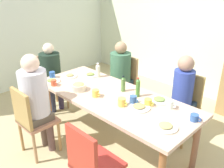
# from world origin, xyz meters

# --- Properties ---
(ground_plane) EXTENTS (6.25, 6.25, 0.00)m
(ground_plane) POSITION_xyz_m (0.00, 0.00, 0.00)
(ground_plane) COLOR tan
(wall_back) EXTENTS (5.45, 0.12, 2.60)m
(wall_back) POSITION_xyz_m (0.00, 2.28, 1.30)
(wall_back) COLOR silver
(wall_back) RESTS_ON ground_plane
(wall_left) EXTENTS (0.12, 4.69, 2.60)m
(wall_left) POSITION_xyz_m (-2.67, 0.00, 1.30)
(wall_left) COLOR silver
(wall_left) RESTS_ON ground_plane
(dining_table) EXTENTS (2.18, 0.87, 0.72)m
(dining_table) POSITION_xyz_m (0.00, 0.00, 0.65)
(dining_table) COLOR #CFA98D
(dining_table) RESTS_ON ground_plane
(chair_0) EXTENTS (0.40, 0.40, 0.90)m
(chair_0) POSITION_xyz_m (-0.55, 0.82, 0.51)
(chair_0) COLOR tan
(chair_0) RESTS_ON ground_plane
(person_0) EXTENTS (0.32, 0.32, 1.17)m
(person_0) POSITION_xyz_m (-0.55, 0.73, 0.71)
(person_0) COLOR #242E42
(person_0) RESTS_ON ground_plane
(chair_1) EXTENTS (0.40, 0.40, 0.90)m
(chair_1) POSITION_xyz_m (-0.55, -0.82, 0.51)
(chair_1) COLOR #B0775B
(chair_1) RESTS_ON ground_plane
(person_1) EXTENTS (0.33, 0.33, 1.29)m
(person_1) POSITION_xyz_m (-0.55, -0.73, 0.77)
(person_1) COLOR brown
(person_1) RESTS_ON ground_plane
(chair_2) EXTENTS (0.40, 0.40, 0.90)m
(chair_2) POSITION_xyz_m (0.55, -0.82, 0.51)
(chair_2) COLOR #B22F27
(chair_2) RESTS_ON ground_plane
(chair_3) EXTENTS (0.40, 0.40, 0.90)m
(chair_3) POSITION_xyz_m (-1.47, 0.00, 0.51)
(chair_3) COLOR #A7794C
(chair_3) RESTS_ON ground_plane
(person_3) EXTENTS (0.32, 0.32, 1.13)m
(person_3) POSITION_xyz_m (-1.38, 0.00, 0.68)
(person_3) COLOR #332E4D
(person_3) RESTS_ON ground_plane
(chair_4) EXTENTS (0.40, 0.40, 0.90)m
(chair_4) POSITION_xyz_m (0.55, 0.82, 0.51)
(chair_4) COLOR #AD7D56
(chair_4) RESTS_ON ground_plane
(person_4) EXTENTS (0.30, 0.30, 1.19)m
(person_4) POSITION_xyz_m (0.55, 0.72, 0.70)
(person_4) COLOR #252D48
(person_4) RESTS_ON ground_plane
(plate_0) EXTENTS (0.25, 0.25, 0.04)m
(plate_0) POSITION_xyz_m (0.50, 0.28, 0.74)
(plate_0) COLOR silver
(plate_0) RESTS_ON dining_table
(plate_1) EXTENTS (0.25, 0.25, 0.04)m
(plate_1) POSITION_xyz_m (0.44, -0.02, 0.74)
(plate_1) COLOR silver
(plate_1) RESTS_ON dining_table
(plate_2) EXTENTS (0.25, 0.25, 0.04)m
(plate_2) POSITION_xyz_m (0.87, -0.14, 0.74)
(plate_2) COLOR silver
(plate_2) RESTS_ON dining_table
(plate_3) EXTENTS (0.22, 0.22, 0.04)m
(plate_3) POSITION_xyz_m (-0.68, 0.23, 0.74)
(plate_3) COLOR silver
(plate_3) RESTS_ON dining_table
(plate_4) EXTENTS (0.23, 0.23, 0.04)m
(plate_4) POSITION_xyz_m (-0.89, -0.29, 0.74)
(plate_4) COLOR silver
(plate_4) RESTS_ON dining_table
(plate_5) EXTENTS (0.20, 0.20, 0.04)m
(plate_5) POSITION_xyz_m (-0.87, -0.00, 0.74)
(plate_5) COLOR white
(plate_5) RESTS_ON dining_table
(bowl_0) EXTENTS (0.18, 0.18, 0.10)m
(bowl_0) POSITION_xyz_m (-0.41, -0.19, 0.77)
(bowl_0) COLOR beige
(bowl_0) RESTS_ON dining_table
(cup_0) EXTENTS (0.12, 0.08, 0.10)m
(cup_0) POSITION_xyz_m (0.32, 0.02, 0.77)
(cup_0) COLOR #3B609D
(cup_0) RESTS_ON dining_table
(cup_1) EXTENTS (0.12, 0.08, 0.09)m
(cup_1) POSITION_xyz_m (-1.01, -0.20, 0.77)
(cup_1) COLOR #2C5499
(cup_1) RESTS_ON dining_table
(cup_2) EXTENTS (0.11, 0.07, 0.08)m
(cup_2) POSITION_xyz_m (-0.76, -0.34, 0.76)
(cup_2) COLOR #CB5635
(cup_2) RESTS_ON dining_table
(cup_3) EXTENTS (0.12, 0.08, 0.09)m
(cup_3) POSITION_xyz_m (0.68, 0.22, 0.77)
(cup_3) COLOR white
(cup_3) RESTS_ON dining_table
(cup_4) EXTENTS (0.12, 0.08, 0.07)m
(cup_4) POSITION_xyz_m (1.00, 0.17, 0.76)
(cup_4) COLOR #355CA0
(cup_4) RESTS_ON dining_table
(cup_5) EXTENTS (0.12, 0.09, 0.09)m
(cup_5) POSITION_xyz_m (-0.12, -0.16, 0.77)
(cup_5) COLOR #E6C44D
(cup_5) RESTS_ON dining_table
(cup_6) EXTENTS (0.12, 0.09, 0.08)m
(cup_6) POSITION_xyz_m (0.47, 0.10, 0.76)
(cup_6) COLOR #DFC946
(cup_6) RESTS_ON dining_table
(cup_7) EXTENTS (0.13, 0.09, 0.09)m
(cup_7) POSITION_xyz_m (0.27, -0.11, 0.77)
(cup_7) COLOR #ECC652
(cup_7) RESTS_ON dining_table
(bottle_0) EXTENTS (0.05, 0.05, 0.25)m
(bottle_0) POSITION_xyz_m (0.24, 0.19, 0.84)
(bottle_0) COLOR #4A8131
(bottle_0) RESTS_ON dining_table
(bottle_1) EXTENTS (0.06, 0.06, 0.21)m
(bottle_1) POSITION_xyz_m (-0.57, 0.29, 0.82)
(bottle_1) COLOR silver
(bottle_1) RESTS_ON dining_table
(bottle_2) EXTENTS (0.05, 0.05, 0.21)m
(bottle_2) POSITION_xyz_m (0.02, 0.18, 0.82)
(bottle_2) COLOR #54803D
(bottle_2) RESTS_ON dining_table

